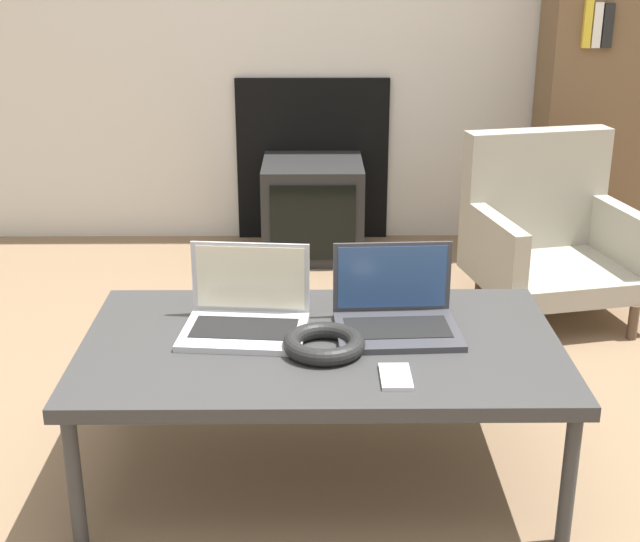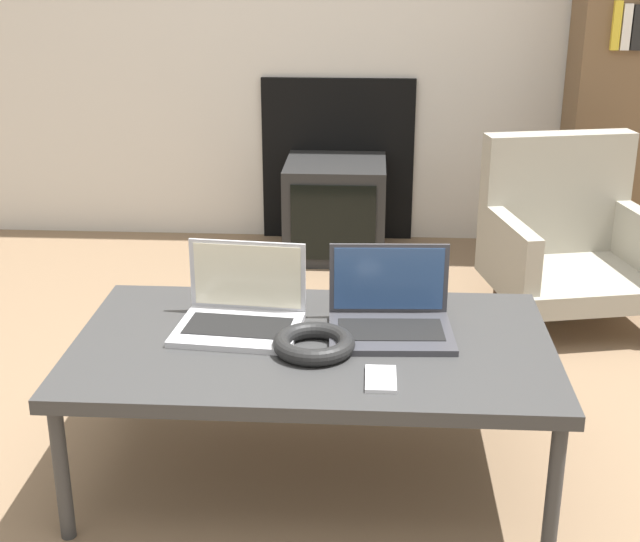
# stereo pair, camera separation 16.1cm
# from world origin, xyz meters

# --- Properties ---
(ground_plane) EXTENTS (14.00, 14.00, 0.00)m
(ground_plane) POSITION_xyz_m (0.00, 0.00, 0.00)
(ground_plane) COLOR #7A6047
(table) EXTENTS (1.21, 0.70, 0.39)m
(table) POSITION_xyz_m (0.00, 0.16, 0.36)
(table) COLOR #333333
(table) RESTS_ON ground_plane
(laptop_left) EXTENTS (0.34, 0.28, 0.21)m
(laptop_left) POSITION_xyz_m (-0.19, 0.24, 0.43)
(laptop_left) COLOR #B2B2B7
(laptop_left) RESTS_ON table
(laptop_right) EXTENTS (0.33, 0.26, 0.21)m
(laptop_right) POSITION_xyz_m (0.19, 0.24, 0.43)
(laptop_right) COLOR #38383D
(laptop_right) RESTS_ON table
(headphones) EXTENTS (0.20, 0.20, 0.04)m
(headphones) POSITION_xyz_m (0.01, 0.10, 0.41)
(headphones) COLOR black
(headphones) RESTS_ON table
(phone) EXTENTS (0.07, 0.13, 0.01)m
(phone) POSITION_xyz_m (0.17, -0.05, 0.39)
(phone) COLOR silver
(phone) RESTS_ON table
(tv) EXTENTS (0.44, 0.45, 0.42)m
(tv) POSITION_xyz_m (-0.02, 1.94, 0.21)
(tv) COLOR black
(tv) RESTS_ON ground_plane
(armchair) EXTENTS (0.67, 0.64, 0.67)m
(armchair) POSITION_xyz_m (0.86, 1.30, 0.30)
(armchair) COLOR gray
(armchair) RESTS_ON ground_plane
(bookshelf) EXTENTS (0.82, 0.32, 1.67)m
(bookshelf) POSITION_xyz_m (1.39, 2.02, 0.84)
(bookshelf) COLOR brown
(bookshelf) RESTS_ON ground_plane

